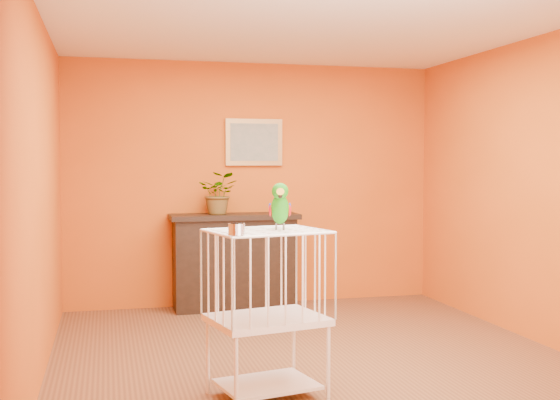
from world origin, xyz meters
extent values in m
plane|color=brown|center=(0.00, 0.00, 0.00)|extent=(4.50, 4.50, 0.00)
plane|color=#D55914|center=(0.00, 2.25, 1.30)|extent=(4.00, 0.00, 4.00)
plane|color=#D55914|center=(0.00, -2.25, 1.30)|extent=(4.00, 0.00, 4.00)
plane|color=#D55914|center=(-2.00, 0.00, 1.30)|extent=(0.00, 4.50, 4.50)
plane|color=#D55914|center=(2.00, 0.00, 1.30)|extent=(0.00, 4.50, 4.50)
plane|color=white|center=(0.00, 0.00, 2.60)|extent=(4.50, 4.50, 0.00)
cube|color=black|center=(-0.26, 2.02, 0.47)|extent=(1.26, 0.42, 0.94)
cube|color=black|center=(-0.26, 2.02, 0.97)|extent=(1.34, 0.48, 0.05)
cube|color=black|center=(-0.26, 1.83, 0.47)|extent=(0.88, 0.02, 0.47)
cube|color=#5D311A|center=(-0.52, 1.97, 0.37)|extent=(0.05, 0.19, 0.29)
cube|color=#3A4723|center=(-0.43, 1.97, 0.37)|extent=(0.05, 0.19, 0.29)
cube|color=#5D311A|center=(-0.34, 1.97, 0.37)|extent=(0.05, 0.19, 0.29)
cube|color=#3A4723|center=(-0.23, 1.97, 0.37)|extent=(0.05, 0.19, 0.29)
cube|color=#5D311A|center=(-0.13, 1.97, 0.37)|extent=(0.05, 0.19, 0.29)
imported|color=#26722D|center=(-0.41, 2.04, 1.17)|extent=(0.51, 0.54, 0.34)
cube|color=#B17F3F|center=(0.00, 2.22, 1.75)|extent=(0.62, 0.03, 0.50)
cube|color=gray|center=(0.00, 2.21, 1.75)|extent=(0.52, 0.01, 0.40)
cube|color=white|center=(-0.55, -0.80, 0.09)|extent=(0.68, 0.58, 0.02)
cube|color=white|center=(-0.55, -0.80, 0.51)|extent=(0.80, 0.68, 0.04)
cube|color=white|center=(-0.55, -0.80, 1.09)|extent=(0.80, 0.68, 0.01)
cylinder|color=white|center=(-0.81, -1.11, 0.24)|extent=(0.03, 0.03, 0.49)
cylinder|color=white|center=(-0.19, -0.98, 0.24)|extent=(0.03, 0.03, 0.49)
cylinder|color=white|center=(-0.91, -0.63, 0.24)|extent=(0.03, 0.03, 0.49)
cylinder|color=white|center=(-0.29, -0.50, 0.24)|extent=(0.03, 0.03, 0.49)
cylinder|color=silver|center=(-0.80, -1.09, 1.13)|extent=(0.10, 0.10, 0.07)
cylinder|color=#59544C|center=(-0.48, -0.76, 1.11)|extent=(0.01, 0.01, 0.04)
cylinder|color=#59544C|center=(-0.43, -0.77, 1.11)|extent=(0.01, 0.01, 0.04)
ellipsoid|color=#15940C|center=(-0.45, -0.77, 1.23)|extent=(0.15, 0.19, 0.22)
ellipsoid|color=#15940C|center=(-0.46, -0.80, 1.34)|extent=(0.13, 0.13, 0.11)
cone|color=orange|center=(-0.47, -0.85, 1.33)|extent=(0.07, 0.08, 0.07)
cone|color=black|center=(-0.47, -0.84, 1.31)|extent=(0.03, 0.03, 0.03)
sphere|color=black|center=(-0.50, -0.81, 1.36)|extent=(0.02, 0.02, 0.02)
sphere|color=black|center=(-0.43, -0.83, 1.36)|extent=(0.02, 0.02, 0.02)
ellipsoid|color=#A50C0C|center=(-0.51, -0.74, 1.22)|extent=(0.04, 0.07, 0.08)
ellipsoid|color=navy|center=(-0.39, -0.77, 1.22)|extent=(0.04, 0.07, 0.08)
cone|color=#15940C|center=(-0.44, -0.69, 1.15)|extent=(0.10, 0.16, 0.12)
camera|label=1|loc=(-1.55, -5.18, 1.52)|focal=45.00mm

